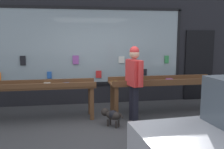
% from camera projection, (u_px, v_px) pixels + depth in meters
% --- Properties ---
extents(ground_plane, '(40.00, 40.00, 0.00)m').
position_uv_depth(ground_plane, '(110.00, 132.00, 5.00)').
color(ground_plane, '#38383A').
extents(shopfront_facade, '(8.80, 0.29, 3.62)m').
position_uv_depth(shopfront_facade, '(97.00, 41.00, 7.08)').
color(shopfront_facade, black).
rests_on(shopfront_facade, ground_plane).
extents(display_table_left, '(2.72, 0.62, 0.89)m').
position_uv_depth(display_table_left, '(36.00, 89.00, 5.69)').
color(display_table_left, brown).
rests_on(display_table_left, ground_plane).
extents(display_table_right, '(2.72, 0.71, 0.91)m').
position_uv_depth(display_table_right, '(164.00, 84.00, 6.20)').
color(display_table_right, brown).
rests_on(display_table_right, ground_plane).
extents(person_browsing, '(0.31, 0.66, 1.70)m').
position_uv_depth(person_browsing, '(134.00, 78.00, 5.55)').
color(person_browsing, black).
rests_on(person_browsing, ground_plane).
extents(small_dog, '(0.44, 0.43, 0.37)m').
position_uv_depth(small_dog, '(112.00, 115.00, 5.32)').
color(small_dog, black).
rests_on(small_dog, ground_plane).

